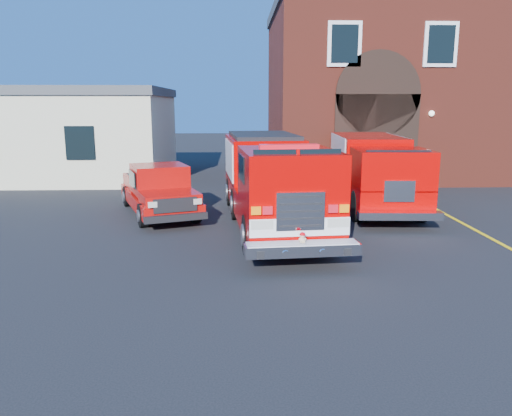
{
  "coord_description": "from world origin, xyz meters",
  "views": [
    {
      "loc": [
        -0.4,
        -12.23,
        3.63
      ],
      "look_at": [
        0.0,
        -1.2,
        1.3
      ],
      "focal_mm": 35.0,
      "sensor_mm": 36.0,
      "label": 1
    }
  ],
  "objects_px": {
    "fire_station": "(418,91)",
    "fire_engine": "(272,180)",
    "side_building": "(64,132)",
    "pickup_truck": "(159,191)",
    "secondary_truck": "(373,169)"
  },
  "relations": [
    {
      "from": "side_building",
      "to": "fire_engine",
      "type": "xyz_separation_m",
      "value": [
        9.61,
        -10.55,
        -0.83
      ]
    },
    {
      "from": "side_building",
      "to": "fire_engine",
      "type": "bearing_deg",
      "value": -47.68
    },
    {
      "from": "fire_station",
      "to": "side_building",
      "type": "height_order",
      "value": "fire_station"
    },
    {
      "from": "fire_station",
      "to": "secondary_truck",
      "type": "distance_m",
      "value": 10.24
    },
    {
      "from": "fire_engine",
      "to": "pickup_truck",
      "type": "height_order",
      "value": "fire_engine"
    },
    {
      "from": "fire_station",
      "to": "fire_engine",
      "type": "distance_m",
      "value": 14.55
    },
    {
      "from": "fire_station",
      "to": "fire_engine",
      "type": "height_order",
      "value": "fire_station"
    },
    {
      "from": "fire_engine",
      "to": "secondary_truck",
      "type": "xyz_separation_m",
      "value": [
        3.82,
        2.86,
        -0.05
      ]
    },
    {
      "from": "fire_station",
      "to": "pickup_truck",
      "type": "height_order",
      "value": "fire_station"
    },
    {
      "from": "fire_station",
      "to": "side_building",
      "type": "relative_size",
      "value": 1.49
    },
    {
      "from": "secondary_truck",
      "to": "fire_engine",
      "type": "bearing_deg",
      "value": -143.19
    },
    {
      "from": "side_building",
      "to": "secondary_truck",
      "type": "bearing_deg",
      "value": -29.82
    },
    {
      "from": "fire_station",
      "to": "pickup_truck",
      "type": "bearing_deg",
      "value": -140.67
    },
    {
      "from": "fire_engine",
      "to": "pickup_truck",
      "type": "relative_size",
      "value": 1.62
    },
    {
      "from": "fire_station",
      "to": "fire_engine",
      "type": "bearing_deg",
      "value": -125.98
    }
  ]
}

